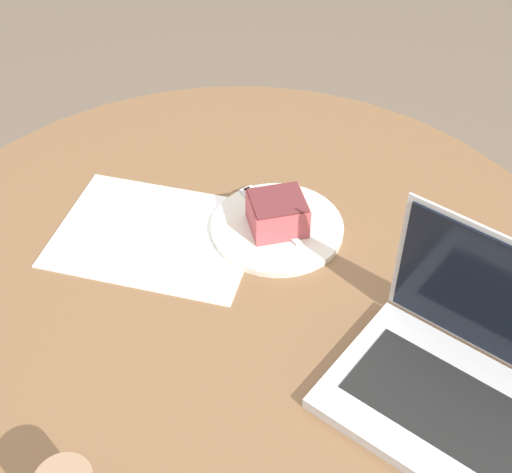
# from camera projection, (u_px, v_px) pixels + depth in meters

# --- Properties ---
(dining_table) EXTENTS (1.17, 1.17, 0.71)m
(dining_table) POSITION_uv_depth(u_px,v_px,m) (235.00, 336.00, 1.23)
(dining_table) COLOR brown
(dining_table) RESTS_ON ground_plane
(paper_document) EXTENTS (0.40, 0.35, 0.00)m
(paper_document) POSITION_uv_depth(u_px,v_px,m) (156.00, 234.00, 1.21)
(paper_document) COLOR white
(paper_document) RESTS_ON dining_table
(plate) EXTENTS (0.23, 0.23, 0.01)m
(plate) POSITION_uv_depth(u_px,v_px,m) (277.00, 228.00, 1.22)
(plate) COLOR silver
(plate) RESTS_ON dining_table
(cake_slice) EXTENTS (0.10, 0.09, 0.06)m
(cake_slice) POSITION_uv_depth(u_px,v_px,m) (277.00, 213.00, 1.19)
(cake_slice) COLOR #B74C51
(cake_slice) RESTS_ON plate
(fork) EXTENTS (0.09, 0.16, 0.00)m
(fork) POSITION_uv_depth(u_px,v_px,m) (266.00, 209.00, 1.24)
(fork) COLOR silver
(fork) RESTS_ON plate
(laptop) EXTENTS (0.37, 0.37, 0.23)m
(laptop) POSITION_uv_depth(u_px,v_px,m) (454.00, 377.00, 0.95)
(laptop) COLOR silver
(laptop) RESTS_ON dining_table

